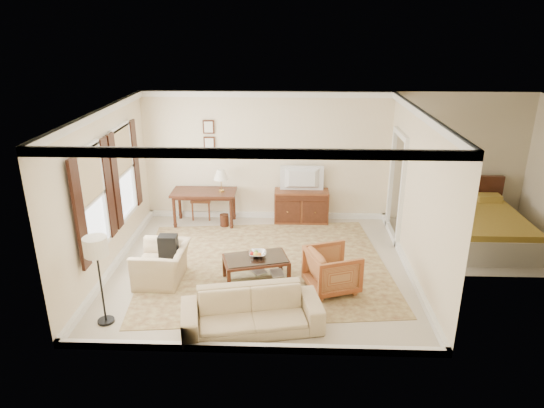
# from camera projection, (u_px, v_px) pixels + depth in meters

# --- Properties ---
(room_shell) EXTENTS (5.51, 5.01, 2.91)m
(room_shell) POSITION_uv_depth(u_px,v_px,m) (259.00, 137.00, 8.14)
(room_shell) COLOR beige
(room_shell) RESTS_ON ground
(annex_bedroom) EXTENTS (3.00, 2.70, 2.90)m
(annex_bedroom) POSITION_uv_depth(u_px,v_px,m) (485.00, 229.00, 9.82)
(annex_bedroom) COLOR beige
(annex_bedroom) RESTS_ON ground
(window_front) EXTENTS (0.12, 1.56, 1.80)m
(window_front) POSITION_uv_depth(u_px,v_px,m) (93.00, 200.00, 7.91)
(window_front) COLOR #CCB284
(window_front) RESTS_ON room_shell
(window_rear) EXTENTS (0.12, 1.56, 1.80)m
(window_rear) POSITION_uv_depth(u_px,v_px,m) (124.00, 172.00, 9.40)
(window_rear) COLOR #CCB284
(window_rear) RESTS_ON room_shell
(doorway) EXTENTS (0.10, 1.12, 2.25)m
(doorway) POSITION_uv_depth(u_px,v_px,m) (396.00, 188.00, 9.95)
(doorway) COLOR white
(doorway) RESTS_ON room_shell
(rug) EXTENTS (4.86, 4.29, 0.01)m
(rug) POSITION_uv_depth(u_px,v_px,m) (265.00, 265.00, 9.09)
(rug) COLOR brown
(rug) RESTS_ON room_shell
(writing_desk) EXTENTS (1.41, 0.71, 0.77)m
(writing_desk) POSITION_uv_depth(u_px,v_px,m) (204.00, 196.00, 10.74)
(writing_desk) COLOR #441F13
(writing_desk) RESTS_ON room_shell
(desk_chair) EXTENTS (0.50, 0.50, 1.05)m
(desk_chair) POSITION_uv_depth(u_px,v_px,m) (202.00, 196.00, 11.12)
(desk_chair) COLOR brown
(desk_chair) RESTS_ON room_shell
(desk_lamp) EXTENTS (0.32, 0.32, 0.50)m
(desk_lamp) POSITION_uv_depth(u_px,v_px,m) (221.00, 181.00, 10.60)
(desk_lamp) COLOR silver
(desk_lamp) RESTS_ON writing_desk
(framed_prints) EXTENTS (0.25, 0.04, 0.68)m
(framed_prints) POSITION_uv_depth(u_px,v_px,m) (209.00, 135.00, 10.68)
(framed_prints) COLOR #441F13
(framed_prints) RESTS_ON room_shell
(sideboard) EXTENTS (1.21, 0.47, 0.74)m
(sideboard) POSITION_uv_depth(u_px,v_px,m) (301.00, 206.00, 10.95)
(sideboard) COLOR brown
(sideboard) RESTS_ON room_shell
(tv) EXTENTS (0.92, 0.53, 0.12)m
(tv) POSITION_uv_depth(u_px,v_px,m) (302.00, 171.00, 10.64)
(tv) COLOR black
(tv) RESTS_ON sideboard
(coffee_table) EXTENTS (1.23, 0.91, 0.47)m
(coffee_table) POSITION_uv_depth(u_px,v_px,m) (256.00, 263.00, 8.41)
(coffee_table) COLOR #441F13
(coffee_table) RESTS_ON room_shell
(fruit_bowl) EXTENTS (0.42, 0.42, 0.10)m
(fruit_bowl) POSITION_uv_depth(u_px,v_px,m) (258.00, 253.00, 8.41)
(fruit_bowl) COLOR silver
(fruit_bowl) RESTS_ON coffee_table
(book_a) EXTENTS (0.26, 0.18, 0.38)m
(book_a) POSITION_uv_depth(u_px,v_px,m) (253.00, 272.00, 8.48)
(book_a) COLOR brown
(book_a) RESTS_ON coffee_table
(book_b) EXTENTS (0.28, 0.10, 0.38)m
(book_b) POSITION_uv_depth(u_px,v_px,m) (271.00, 274.00, 8.43)
(book_b) COLOR brown
(book_b) RESTS_ON coffee_table
(striped_armchair) EXTENTS (0.96, 0.99, 0.81)m
(striped_armchair) POSITION_uv_depth(u_px,v_px,m) (332.00, 268.00, 8.14)
(striped_armchair) COLOR brown
(striped_armchair) RESTS_ON room_shell
(club_armchair) EXTENTS (0.67, 1.01, 0.86)m
(club_armchair) POSITION_uv_depth(u_px,v_px,m) (162.00, 258.00, 8.42)
(club_armchair) COLOR #CAB888
(club_armchair) RESTS_ON room_shell
(backpack) EXTENTS (0.31, 0.37, 0.40)m
(backpack) POSITION_uv_depth(u_px,v_px,m) (168.00, 243.00, 8.42)
(backpack) COLOR black
(backpack) RESTS_ON club_armchair
(sofa) EXTENTS (2.13, 0.98, 0.80)m
(sofa) POSITION_uv_depth(u_px,v_px,m) (252.00, 305.00, 7.09)
(sofa) COLOR #CAB888
(sofa) RESTS_ON room_shell
(floor_lamp) EXTENTS (0.35, 0.35, 1.41)m
(floor_lamp) POSITION_uv_depth(u_px,v_px,m) (96.00, 253.00, 6.97)
(floor_lamp) COLOR black
(floor_lamp) RESTS_ON room_shell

